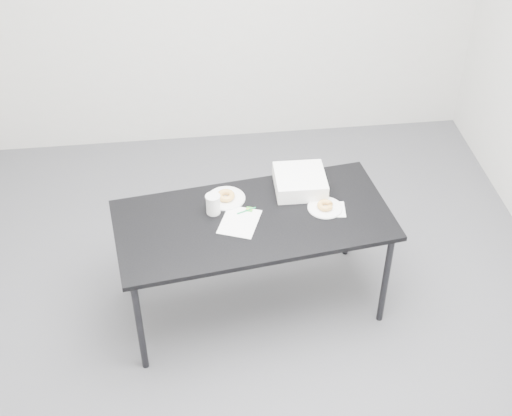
{
  "coord_description": "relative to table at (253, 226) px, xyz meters",
  "views": [
    {
      "loc": [
        -0.32,
        -3.01,
        3.34
      ],
      "look_at": [
        0.04,
        0.02,
        0.82
      ],
      "focal_mm": 50.0,
      "sensor_mm": 36.0,
      "label": 1
    }
  ],
  "objects": [
    {
      "name": "donut_near",
      "position": [
        0.42,
        0.04,
        0.08
      ],
      "size": [
        0.12,
        0.12,
        0.03
      ],
      "primitive_type": "torus",
      "rotation": [
        0.0,
        0.0,
        -0.25
      ],
      "color": "gold",
      "rests_on": "plate_near"
    },
    {
      "name": "donut_far",
      "position": [
        -0.14,
        0.2,
        0.08
      ],
      "size": [
        0.13,
        0.13,
        0.04
      ],
      "primitive_type": "torus",
      "rotation": [
        0.0,
        0.0,
        -0.25
      ],
      "color": "gold",
      "rests_on": "plate_far"
    },
    {
      "name": "napkin",
      "position": [
        0.46,
        0.02,
        0.06
      ],
      "size": [
        0.16,
        0.16,
        0.0
      ],
      "primitive_type": "cube",
      "rotation": [
        0.0,
        0.0,
        -0.11
      ],
      "color": "white",
      "rests_on": "table"
    },
    {
      "name": "bakery_box",
      "position": [
        0.31,
        0.25,
        0.1
      ],
      "size": [
        0.3,
        0.3,
        0.1
      ],
      "primitive_type": "cube",
      "rotation": [
        0.0,
        0.0,
        -0.02
      ],
      "color": "white",
      "rests_on": "table"
    },
    {
      "name": "scorecard",
      "position": [
        -0.08,
        -0.02,
        0.06
      ],
      "size": [
        0.28,
        0.31,
        0.0
      ],
      "primitive_type": "cube",
      "rotation": [
        0.0,
        0.0,
        -0.37
      ],
      "color": "white",
      "rests_on": "table"
    },
    {
      "name": "plate_near",
      "position": [
        0.42,
        0.04,
        0.06
      ],
      "size": [
        0.2,
        0.2,
        0.01
      ],
      "primitive_type": "cylinder",
      "color": "white",
      "rests_on": "napkin"
    },
    {
      "name": "coffee_cup",
      "position": [
        -0.22,
        0.08,
        0.12
      ],
      "size": [
        0.08,
        0.08,
        0.12
      ],
      "primitive_type": "cylinder",
      "color": "white",
      "rests_on": "table"
    },
    {
      "name": "cup_lid",
      "position": [
        0.33,
        0.3,
        0.06
      ],
      "size": [
        0.08,
        0.08,
        0.01
      ],
      "primitive_type": "cylinder",
      "color": "white",
      "rests_on": "table"
    },
    {
      "name": "table",
      "position": [
        0.0,
        0.0,
        0.0
      ],
      "size": [
        1.65,
        0.94,
        0.72
      ],
      "rotation": [
        0.0,
        0.0,
        0.13
      ],
      "color": "black",
      "rests_on": "floor"
    },
    {
      "name": "pen",
      "position": [
        -0.03,
        0.07,
        0.06
      ],
      "size": [
        0.11,
        0.05,
        0.01
      ],
      "primitive_type": "cylinder",
      "rotation": [
        0.0,
        1.57,
        0.38
      ],
      "color": "#0B8040",
      "rests_on": "scorecard"
    },
    {
      "name": "plate_far",
      "position": [
        -0.14,
        0.2,
        0.06
      ],
      "size": [
        0.23,
        0.23,
        0.01
      ],
      "primitive_type": "cylinder",
      "color": "white",
      "rests_on": "table"
    },
    {
      "name": "floor",
      "position": [
        -0.03,
        -0.06,
        -0.66
      ],
      "size": [
        4.0,
        4.0,
        0.0
      ],
      "primitive_type": "plane",
      "color": "#4B4C50",
      "rests_on": "ground"
    },
    {
      "name": "logo_patch",
      "position": [
        -0.01,
        0.08,
        0.06
      ],
      "size": [
        0.05,
        0.05,
        0.0
      ],
      "primitive_type": "cube",
      "rotation": [
        0.0,
        0.0,
        -0.37
      ],
      "color": "green",
      "rests_on": "scorecard"
    }
  ]
}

